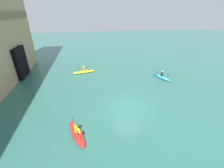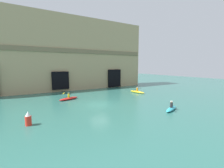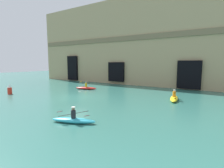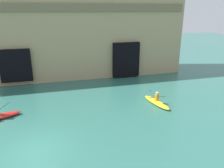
# 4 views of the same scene
# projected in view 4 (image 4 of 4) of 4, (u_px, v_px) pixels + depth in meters

# --- Properties ---
(ground_plane) EXTENTS (120.00, 120.00, 0.00)m
(ground_plane) POSITION_uv_depth(u_px,v_px,m) (36.00, 150.00, 13.32)
(ground_plane) COLOR #2D665B
(cliff_bluff) EXTENTS (40.64, 5.60, 15.74)m
(cliff_bluff) POSITION_uv_depth(u_px,v_px,m) (13.00, 13.00, 24.73)
(cliff_bluff) COLOR tan
(cliff_bluff) RESTS_ON ground
(kayak_yellow) EXTENTS (1.43, 3.55, 1.17)m
(kayak_yellow) POSITION_uv_depth(u_px,v_px,m) (157.00, 102.00, 19.79)
(kayak_yellow) COLOR yellow
(kayak_yellow) RESTS_ON ground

